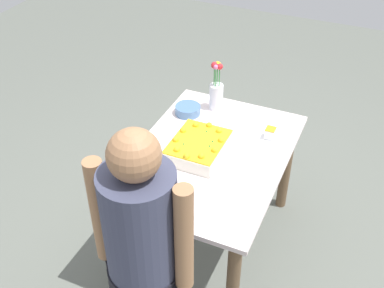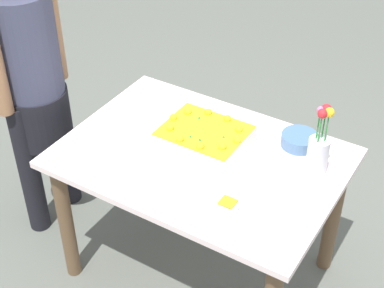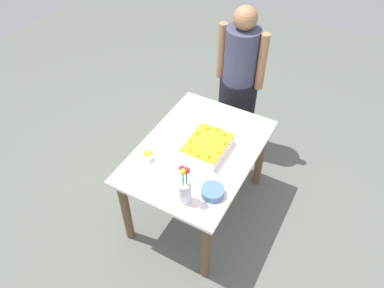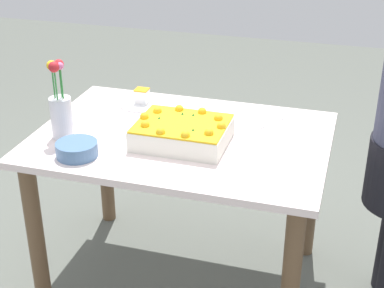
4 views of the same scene
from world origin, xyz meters
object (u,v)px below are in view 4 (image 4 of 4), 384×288
(cake_knife, at_px, (268,124))
(fruit_bowl, at_px, (77,149))
(serving_plate_with_slice, at_px, (142,101))
(sheet_cake, at_px, (182,132))
(flower_vase, at_px, (61,110))

(cake_knife, bearing_deg, fruit_bowl, -21.24)
(cake_knife, relative_size, fruit_bowl, 1.36)
(serving_plate_with_slice, xyz_separation_m, fruit_bowl, (-0.05, -0.56, 0.01))
(serving_plate_with_slice, distance_m, fruit_bowl, 0.56)
(sheet_cake, bearing_deg, cake_knife, 42.38)
(cake_knife, height_order, flower_vase, flower_vase)
(serving_plate_with_slice, height_order, fruit_bowl, serving_plate_with_slice)
(sheet_cake, xyz_separation_m, cake_knife, (0.30, 0.28, -0.05))
(sheet_cake, bearing_deg, flower_vase, -170.15)
(sheet_cake, relative_size, fruit_bowl, 2.25)
(serving_plate_with_slice, distance_m, flower_vase, 0.47)
(serving_plate_with_slice, bearing_deg, sheet_cake, -48.11)
(sheet_cake, height_order, serving_plate_with_slice, sheet_cake)
(serving_plate_with_slice, relative_size, cake_knife, 0.98)
(sheet_cake, relative_size, flower_vase, 1.11)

